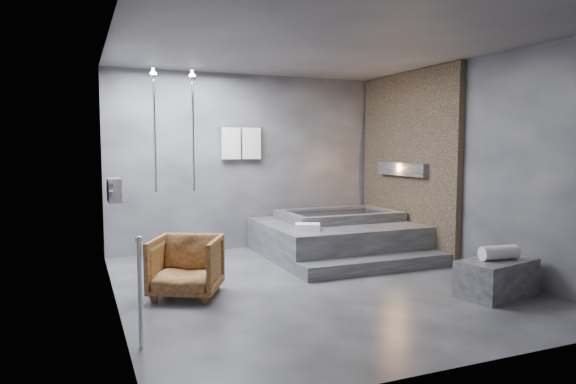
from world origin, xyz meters
name	(u,v)px	position (x,y,z in m)	size (l,w,h in m)	color
room	(336,140)	(0.40, 0.24, 1.73)	(5.00, 5.04, 2.82)	#2E2E31
tub_deck	(336,238)	(1.05, 1.45, 0.25)	(2.20, 2.00, 0.50)	#333336
tub_step	(377,265)	(1.05, 0.27, 0.09)	(2.20, 0.36, 0.18)	#333336
concrete_bench	(497,278)	(1.67, -1.18, 0.20)	(0.90, 0.49, 0.40)	#363638
driftwood_chair	(186,266)	(-1.51, 0.13, 0.33)	(0.71, 0.73, 0.67)	#4B2C12
rolled_towel	(499,253)	(1.69, -1.18, 0.48)	(0.16, 0.16, 0.44)	white
deck_towel	(307,227)	(0.33, 0.93, 0.54)	(0.34, 0.25, 0.09)	white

